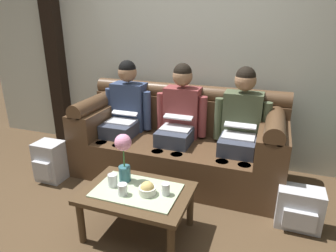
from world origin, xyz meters
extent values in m
plane|color=#4C3823|center=(0.00, 0.00, 0.00)|extent=(14.00, 14.00, 0.00)
cube|color=silver|center=(0.00, 1.70, 1.45)|extent=(6.00, 0.12, 2.90)
cube|color=black|center=(-1.85, 1.58, 1.45)|extent=(0.20, 0.20, 2.90)
cube|color=#513823|center=(0.00, 1.10, 0.21)|extent=(2.20, 0.88, 0.42)
cube|color=#513823|center=(0.00, 1.43, 0.62)|extent=(2.20, 0.22, 0.40)
cylinder|color=#513823|center=(0.00, 1.43, 0.87)|extent=(2.20, 0.18, 0.18)
cube|color=#513823|center=(-0.96, 1.10, 0.56)|extent=(0.28, 0.88, 0.28)
cylinder|color=#513823|center=(-0.96, 1.10, 0.74)|extent=(0.18, 0.88, 0.18)
cube|color=#513823|center=(0.96, 1.10, 0.56)|extent=(0.28, 0.88, 0.28)
cylinder|color=#513823|center=(0.96, 1.10, 0.74)|extent=(0.18, 0.88, 0.18)
cube|color=#383D4C|center=(-0.64, 1.04, 0.49)|extent=(0.34, 0.40, 0.15)
cylinder|color=#383D4C|center=(-0.74, 0.78, 0.21)|extent=(0.12, 0.12, 0.42)
cylinder|color=#383D4C|center=(-0.54, 0.78, 0.21)|extent=(0.12, 0.12, 0.42)
cube|color=navy|center=(-0.64, 1.28, 0.69)|extent=(0.38, 0.22, 0.54)
cylinder|color=navy|center=(-0.88, 1.24, 0.67)|extent=(0.09, 0.09, 0.44)
cylinder|color=navy|center=(-0.41, 1.24, 0.67)|extent=(0.09, 0.09, 0.44)
sphere|color=#936B4C|center=(-0.64, 1.26, 1.08)|extent=(0.21, 0.21, 0.21)
sphere|color=black|center=(-0.64, 1.26, 1.12)|extent=(0.19, 0.19, 0.19)
cube|color=silver|center=(-0.64, 1.06, 0.58)|extent=(0.31, 0.22, 0.02)
cube|color=silver|center=(-0.64, 1.22, 0.68)|extent=(0.31, 0.19, 0.11)
cube|color=black|center=(-0.64, 1.21, 0.67)|extent=(0.27, 0.17, 0.09)
cube|color=#383D4C|center=(0.00, 1.04, 0.49)|extent=(0.34, 0.40, 0.15)
cylinder|color=#383D4C|center=(-0.10, 0.78, 0.21)|extent=(0.12, 0.12, 0.42)
cylinder|color=#383D4C|center=(0.10, 0.78, 0.21)|extent=(0.12, 0.12, 0.42)
cube|color=brown|center=(0.00, 1.28, 0.69)|extent=(0.38, 0.22, 0.54)
cylinder|color=brown|center=(-0.23, 1.24, 0.67)|extent=(0.09, 0.09, 0.44)
cylinder|color=brown|center=(0.23, 1.24, 0.67)|extent=(0.09, 0.09, 0.44)
sphere|color=#936B4C|center=(0.00, 1.26, 1.08)|extent=(0.21, 0.21, 0.21)
sphere|color=black|center=(0.00, 1.26, 1.12)|extent=(0.19, 0.19, 0.19)
cube|color=silver|center=(0.00, 1.06, 0.58)|extent=(0.31, 0.22, 0.02)
cube|color=silver|center=(0.00, 1.19, 0.69)|extent=(0.31, 0.21, 0.06)
cube|color=black|center=(0.00, 1.18, 0.69)|extent=(0.27, 0.18, 0.04)
cube|color=#383D4C|center=(0.64, 1.04, 0.49)|extent=(0.34, 0.40, 0.15)
cylinder|color=#383D4C|center=(0.54, 0.78, 0.21)|extent=(0.12, 0.12, 0.42)
cylinder|color=#383D4C|center=(0.74, 0.78, 0.21)|extent=(0.12, 0.12, 0.42)
cube|color=#475138|center=(0.64, 1.28, 0.69)|extent=(0.38, 0.22, 0.54)
cylinder|color=#475138|center=(0.41, 1.24, 0.67)|extent=(0.09, 0.09, 0.44)
cylinder|color=#475138|center=(0.88, 1.24, 0.67)|extent=(0.09, 0.09, 0.44)
sphere|color=#936B4C|center=(0.64, 1.26, 1.08)|extent=(0.21, 0.21, 0.21)
sphere|color=black|center=(0.64, 1.26, 1.12)|extent=(0.19, 0.19, 0.19)
cube|color=silver|center=(0.64, 1.06, 0.58)|extent=(0.31, 0.22, 0.02)
cube|color=silver|center=(0.64, 1.21, 0.68)|extent=(0.31, 0.20, 0.09)
cube|color=black|center=(0.64, 1.20, 0.68)|extent=(0.27, 0.18, 0.07)
cube|color=#47331E|center=(0.00, 0.10, 0.37)|extent=(0.84, 0.59, 0.04)
cube|color=#B2C69E|center=(0.00, 0.10, 0.40)|extent=(0.65, 0.41, 0.01)
cylinder|color=#47331E|center=(-0.37, -0.14, 0.18)|extent=(0.06, 0.06, 0.36)
cylinder|color=#47331E|center=(0.37, -0.14, 0.18)|extent=(0.06, 0.06, 0.36)
cylinder|color=#47331E|center=(-0.37, 0.34, 0.18)|extent=(0.06, 0.06, 0.36)
cylinder|color=#47331E|center=(0.37, 0.34, 0.18)|extent=(0.06, 0.06, 0.36)
cylinder|color=#336672|center=(-0.15, 0.20, 0.47)|extent=(0.10, 0.10, 0.13)
cylinder|color=#3D7538|center=(-0.15, 0.20, 0.62)|extent=(0.01, 0.01, 0.16)
sphere|color=pink|center=(-0.15, 0.20, 0.74)|extent=(0.13, 0.13, 0.13)
cylinder|color=silver|center=(0.10, 0.08, 0.43)|extent=(0.13, 0.13, 0.06)
sphere|color=#D8B766|center=(0.10, 0.08, 0.45)|extent=(0.11, 0.11, 0.11)
cylinder|color=silver|center=(-0.20, 0.09, 0.46)|extent=(0.07, 0.07, 0.10)
cylinder|color=silver|center=(-0.07, 0.01, 0.45)|extent=(0.07, 0.07, 0.09)
cylinder|color=silver|center=(0.23, 0.12, 0.45)|extent=(0.06, 0.06, 0.09)
cube|color=#B7B7BC|center=(-1.25, 0.57, 0.21)|extent=(0.28, 0.23, 0.43)
cube|color=#B7B7BC|center=(-1.25, 0.43, 0.17)|extent=(0.20, 0.05, 0.19)
cube|color=#B7B7BC|center=(1.22, 0.63, 0.18)|extent=(0.36, 0.20, 0.35)
cube|color=#B7B7BC|center=(1.22, 0.51, 0.14)|extent=(0.25, 0.05, 0.16)
camera|label=1|loc=(0.91, -1.69, 1.67)|focal=31.81mm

